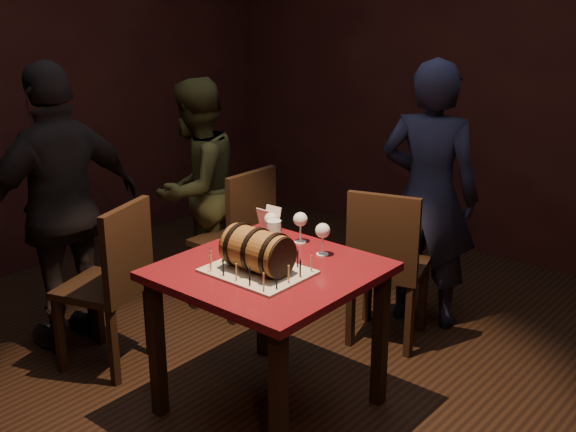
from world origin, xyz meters
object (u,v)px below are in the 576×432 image
at_px(person_back, 429,195).
at_px(person_left_rear, 196,189).
at_px(person_left_front, 63,209).
at_px(barrel_cake, 257,250).
at_px(chair_left_rear, 240,233).
at_px(wine_glass_right, 323,232).
at_px(chair_back, 386,260).
at_px(pub_table, 270,289).
at_px(chair_left_front, 114,278).
at_px(wine_glass_left, 271,221).
at_px(pint_of_ale, 274,236).
at_px(wine_glass_mid, 300,221).

height_order(person_back, person_left_rear, person_back).
height_order(person_left_rear, person_left_front, person_left_front).
xyz_separation_m(barrel_cake, chair_left_rear, (-0.86, 0.78, -0.34)).
height_order(barrel_cake, wine_glass_right, barrel_cake).
xyz_separation_m(chair_back, chair_left_rear, (-0.93, -0.21, 0.00)).
distance_m(chair_back, person_left_rear, 1.38).
xyz_separation_m(pub_table, chair_left_front, (-0.90, -0.22, -0.12)).
bearing_deg(person_left_rear, chair_back, 86.51).
bearing_deg(wine_glass_left, person_left_front, -157.77).
bearing_deg(chair_left_front, pint_of_ale, 28.09).
distance_m(person_left_rear, person_left_front, 0.96).
height_order(pint_of_ale, chair_back, chair_back).
distance_m(wine_glass_right, chair_left_front, 1.16).
relative_size(wine_glass_right, person_left_rear, 0.11).
xyz_separation_m(wine_glass_mid, chair_back, (0.16, 0.57, -0.34)).
relative_size(chair_left_front, person_back, 0.58).
bearing_deg(person_left_rear, wine_glass_right, 61.07).
bearing_deg(chair_left_front, barrel_cake, 9.03).
bearing_deg(pint_of_ale, person_back, 79.55).
xyz_separation_m(barrel_cake, pint_of_ale, (-0.13, 0.27, -0.04)).
height_order(barrel_cake, person_back, person_back).
xyz_separation_m(chair_left_rear, person_left_front, (-0.46, -0.91, 0.29)).
xyz_separation_m(barrel_cake, person_left_rear, (-1.29, 0.83, -0.14)).
bearing_deg(pint_of_ale, wine_glass_right, 22.98).
relative_size(person_left_rear, person_left_front, 0.88).
distance_m(pub_table, pint_of_ale, 0.29).
bearing_deg(wine_glass_left, chair_left_front, -145.97).
relative_size(chair_left_rear, person_left_rear, 0.65).
bearing_deg(pub_table, person_back, 86.52).
bearing_deg(person_back, chair_left_front, 43.32).
xyz_separation_m(chair_back, person_back, (0.01, 0.42, 0.28)).
distance_m(chair_back, person_back, 0.51).
xyz_separation_m(chair_left_front, person_left_front, (-0.42, 0.01, 0.29)).
bearing_deg(person_left_rear, person_back, 102.95).
bearing_deg(pint_of_ale, person_left_rear, 154.07).
xyz_separation_m(chair_left_rear, person_back, (0.94, 0.63, 0.28)).
xyz_separation_m(pub_table, chair_back, (0.07, 0.91, -0.12)).
bearing_deg(pub_table, chair_left_front, -165.93).
height_order(pub_table, barrel_cake, barrel_cake).
distance_m(chair_left_front, person_left_front, 0.51).
distance_m(wine_glass_left, chair_left_rear, 0.87).
bearing_deg(person_back, wine_glass_right, 76.21).
distance_m(pint_of_ale, person_back, 1.17).
height_order(barrel_cake, chair_left_front, barrel_cake).
bearing_deg(pint_of_ale, chair_left_rear, 144.55).
xyz_separation_m(wine_glass_right, chair_back, (-0.03, 0.63, -0.35)).
bearing_deg(wine_glass_left, chair_left_rear, 145.15).
height_order(pint_of_ale, person_left_rear, person_left_rear).
height_order(wine_glass_left, wine_glass_mid, same).
bearing_deg(person_left_rear, wine_glass_mid, 61.01).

